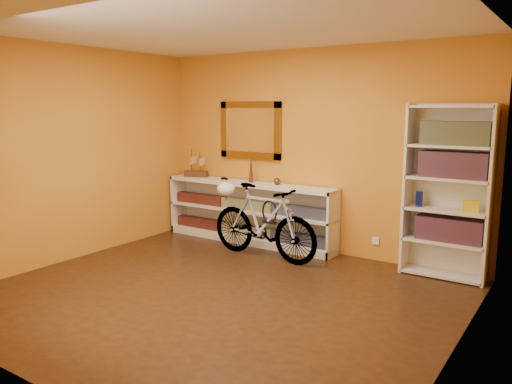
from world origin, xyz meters
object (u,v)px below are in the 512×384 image
Objects in this scene: bicycle at (263,222)px; helmet at (226,189)px; console_unit at (249,212)px; bookcase at (447,192)px.

bicycle is 0.70m from helmet.
bookcase is (2.61, 0.03, 0.52)m from console_unit.
bicycle reaches higher than console_unit.
console_unit is 10.77× the size of helmet.
bookcase is 2.16m from bicycle.
bicycle is (0.58, -0.51, 0.04)m from console_unit.
helmet is at bearing -169.17° from bookcase.
console_unit is 0.62m from helmet.
console_unit is at bearing 87.26° from helmet.
bicycle is at bearing -41.51° from console_unit.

